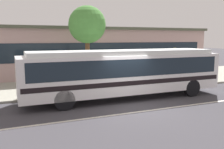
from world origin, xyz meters
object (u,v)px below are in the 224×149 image
(pedestrian_standing_by_tree, at_px, (118,71))
(bus_stop_sign, at_px, (175,61))
(pedestrian_walking_along_curb, at_px, (32,78))
(street_tree_near_stop, at_px, (87,25))
(pedestrian_waiting_near_sign, at_px, (87,73))
(transit_bus, at_px, (125,70))

(pedestrian_standing_by_tree, xyz_separation_m, bus_stop_sign, (3.69, -1.51, 0.66))
(pedestrian_walking_along_curb, xyz_separation_m, street_tree_near_stop, (3.98, 1.98, 3.17))
(pedestrian_waiting_near_sign, bearing_deg, street_tree_near_stop, 71.11)
(transit_bus, height_order, pedestrian_standing_by_tree, transit_bus)
(transit_bus, xyz_separation_m, pedestrian_standing_by_tree, (1.05, 3.28, -0.47))
(pedestrian_walking_along_curb, bearing_deg, pedestrian_waiting_near_sign, 12.66)
(pedestrian_walking_along_curb, distance_m, bus_stop_sign, 9.59)
(pedestrian_walking_along_curb, height_order, street_tree_near_stop, street_tree_near_stop)
(transit_bus, distance_m, bus_stop_sign, 5.06)
(pedestrian_waiting_near_sign, bearing_deg, pedestrian_standing_by_tree, 3.77)
(pedestrian_standing_by_tree, bearing_deg, bus_stop_sign, -22.24)
(pedestrian_walking_along_curb, bearing_deg, bus_stop_sign, -3.33)
(transit_bus, xyz_separation_m, street_tree_near_stop, (-0.82, 4.30, 2.69))
(pedestrian_standing_by_tree, bearing_deg, pedestrian_walking_along_curb, -170.74)
(pedestrian_waiting_near_sign, xyz_separation_m, bus_stop_sign, (5.97, -1.36, 0.64))
(pedestrian_waiting_near_sign, relative_size, pedestrian_standing_by_tree, 1.02)
(pedestrian_waiting_near_sign, distance_m, street_tree_near_stop, 3.38)
(pedestrian_waiting_near_sign, relative_size, street_tree_near_stop, 0.32)
(pedestrian_walking_along_curb, height_order, bus_stop_sign, bus_stop_sign)
(transit_bus, distance_m, street_tree_near_stop, 5.14)
(pedestrian_standing_by_tree, bearing_deg, transit_bus, -107.73)
(transit_bus, relative_size, bus_stop_sign, 4.39)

